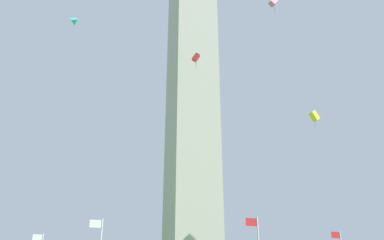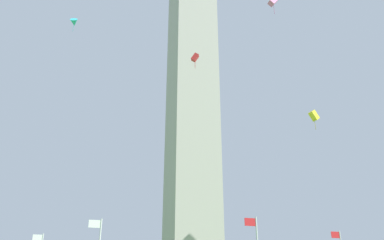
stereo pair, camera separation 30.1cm
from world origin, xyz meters
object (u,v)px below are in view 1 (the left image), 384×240
at_px(kite_pink_box, 274,1).
at_px(kite_cyan_delta, 74,22).
at_px(kite_yellow_box, 314,116).
at_px(kite_red_box, 196,58).
at_px(obelisk_monument, 192,91).

bearing_deg(kite_pink_box, kite_cyan_delta, -27.16).
bearing_deg(kite_yellow_box, kite_pink_box, 27.20).
bearing_deg(kite_red_box, obelisk_monument, -106.89).
height_order(kite_yellow_box, kite_cyan_delta, kite_cyan_delta).
distance_m(kite_pink_box, kite_cyan_delta, 24.60).
xyz_separation_m(kite_yellow_box, kite_pink_box, (5.62, 2.89, 12.63)).
relative_size(kite_yellow_box, kite_cyan_delta, 1.21).
height_order(obelisk_monument, kite_cyan_delta, obelisk_monument).
bearing_deg(kite_yellow_box, kite_red_box, 5.85).
xyz_separation_m(kite_red_box, kite_pink_box, (-9.18, 1.37, 8.71)).
xyz_separation_m(obelisk_monument, kite_pink_box, (-4.80, 15.81, 4.75)).
height_order(kite_red_box, kite_pink_box, kite_pink_box).
height_order(kite_red_box, kite_cyan_delta, kite_cyan_delta).
distance_m(kite_yellow_box, kite_cyan_delta, 31.37).
distance_m(kite_red_box, kite_pink_box, 12.73).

